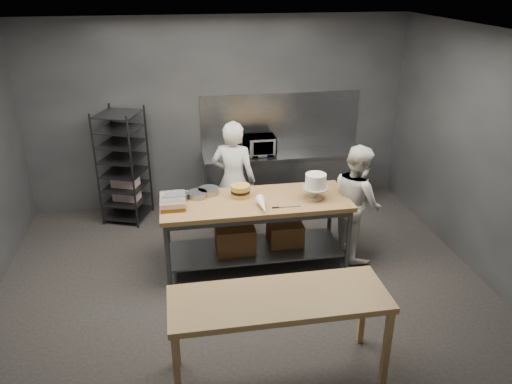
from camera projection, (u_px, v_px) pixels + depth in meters
ground at (243, 282)px, 6.26m from camera, size 6.00×6.00×0.00m
back_wall at (219, 114)px, 7.90m from camera, size 6.00×0.04×3.00m
work_table at (256, 223)px, 6.49m from camera, size 2.40×0.90×0.92m
near_counter at (279, 304)px, 4.53m from camera, size 2.00×0.70×0.90m
back_counter at (283, 179)px, 8.20m from camera, size 2.60×0.60×0.90m
splashback_panel at (280, 121)px, 8.10m from camera, size 2.60×0.02×0.90m
speed_rack at (124, 167)px, 7.57m from camera, size 0.79×0.82×1.75m
chef_behind at (234, 180)px, 7.05m from camera, size 0.74×0.62×1.73m
chef_right at (357, 202)px, 6.61m from camera, size 0.67×0.82×1.57m
microwave at (258, 145)px, 7.89m from camera, size 0.54×0.37×0.30m
frosted_cake_stand at (316, 183)px, 6.28m from camera, size 0.34×0.34×0.34m
layer_cake at (240, 191)px, 6.39m from camera, size 0.25×0.25×0.16m
cake_pans at (193, 194)px, 6.40m from camera, size 0.71×0.41×0.07m
piping_bag at (263, 205)px, 6.05m from camera, size 0.12×0.38×0.12m
offset_spatula at (283, 207)px, 6.12m from camera, size 0.36×0.02×0.02m
pastry_clamshells at (173, 201)px, 6.16m from camera, size 0.31×0.44×0.11m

